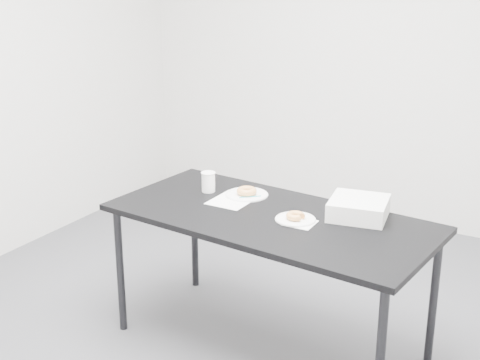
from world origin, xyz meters
The scene contains 14 objects.
floor centered at (0.00, 0.00, 0.00)m, with size 4.00×4.00×0.00m, color #48494D.
wall_back centered at (0.00, 2.00, 1.35)m, with size 4.00×0.02×2.70m, color silver.
table centered at (0.19, -0.11, 0.71)m, with size 1.74×0.94×0.76m.
scorecard centered at (-0.09, -0.01, 0.76)m, with size 0.21×0.26×0.00m, color white.
logo_patch centered at (0.00, 0.08, 0.77)m, with size 0.04×0.04×0.00m, color green.
pen centered at (-0.02, 0.07, 0.77)m, with size 0.01×0.01×0.12m, color #0B7B83.
napkin centered at (0.37, -0.13, 0.77)m, with size 0.14×0.14×0.00m, color white.
plate_near centered at (0.33, -0.11, 0.77)m, with size 0.21×0.21×0.01m, color white.
donut_near centered at (0.33, -0.11, 0.79)m, with size 0.10×0.10×0.03m, color #CC8340.
plate_far centered at (-0.06, 0.10, 0.77)m, with size 0.24×0.24×0.01m, color white.
donut_far centered at (-0.06, 0.10, 0.79)m, with size 0.11×0.11×0.04m, color #CC8340.
coffee_cup centered at (-0.28, 0.05, 0.82)m, with size 0.08×0.08×0.11m, color white.
cup_lid centered at (0.57, 0.07, 0.77)m, with size 0.09×0.09×0.01m, color silver.
bakery_box centered at (0.59, 0.10, 0.81)m, with size 0.28×0.28×0.09m, color silver.
Camera 1 is at (1.63, -2.95, 2.02)m, focal length 50.00 mm.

